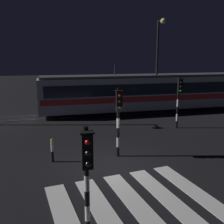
{
  "coord_description": "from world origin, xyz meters",
  "views": [
    {
      "loc": [
        -2.7,
        -10.47,
        4.77
      ],
      "look_at": [
        1.23,
        4.84,
        1.4
      ],
      "focal_mm": 41.87,
      "sensor_mm": 36.0,
      "label": 1
    }
  ],
  "objects_px": {
    "traffic_light_median_centre": "(119,112)",
    "traffic_light_kerb_mid_left": "(87,167)",
    "traffic_light_corner_far_right": "(179,95)",
    "street_lamp_trackside_right": "(158,56)",
    "bollard_island_edge": "(52,150)",
    "tram": "(144,92)"
  },
  "relations": [
    {
      "from": "traffic_light_median_centre",
      "to": "traffic_light_kerb_mid_left",
      "type": "relative_size",
      "value": 1.09
    },
    {
      "from": "traffic_light_kerb_mid_left",
      "to": "traffic_light_corner_far_right",
      "type": "relative_size",
      "value": 0.89
    },
    {
      "from": "street_lamp_trackside_right",
      "to": "traffic_light_corner_far_right",
      "type": "bearing_deg",
      "value": -96.89
    },
    {
      "from": "traffic_light_corner_far_right",
      "to": "bollard_island_edge",
      "type": "bearing_deg",
      "value": -155.59
    },
    {
      "from": "traffic_light_median_centre",
      "to": "traffic_light_corner_far_right",
      "type": "distance_m",
      "value": 6.58
    },
    {
      "from": "traffic_light_kerb_mid_left",
      "to": "bollard_island_edge",
      "type": "relative_size",
      "value": 2.76
    },
    {
      "from": "traffic_light_median_centre",
      "to": "street_lamp_trackside_right",
      "type": "relative_size",
      "value": 0.44
    },
    {
      "from": "traffic_light_kerb_mid_left",
      "to": "bollard_island_edge",
      "type": "xyz_separation_m",
      "value": [
        -0.76,
        5.49,
        -1.46
      ]
    },
    {
      "from": "street_lamp_trackside_right",
      "to": "traffic_light_median_centre",
      "type": "bearing_deg",
      "value": -123.85
    },
    {
      "from": "traffic_light_kerb_mid_left",
      "to": "traffic_light_corner_far_right",
      "type": "distance_m",
      "value": 12.0
    },
    {
      "from": "street_lamp_trackside_right",
      "to": "tram",
      "type": "bearing_deg",
      "value": 131.62
    },
    {
      "from": "traffic_light_median_centre",
      "to": "tram",
      "type": "bearing_deg",
      "value": 62.22
    },
    {
      "from": "traffic_light_corner_far_right",
      "to": "bollard_island_edge",
      "type": "distance_m",
      "value": 9.35
    },
    {
      "from": "traffic_light_kerb_mid_left",
      "to": "street_lamp_trackside_right",
      "type": "distance_m",
      "value": 16.47
    },
    {
      "from": "traffic_light_kerb_mid_left",
      "to": "street_lamp_trackside_right",
      "type": "xyz_separation_m",
      "value": [
        8.18,
        14.02,
        2.8
      ]
    },
    {
      "from": "traffic_light_corner_far_right",
      "to": "tram",
      "type": "height_order",
      "value": "tram"
    },
    {
      "from": "traffic_light_corner_far_right",
      "to": "traffic_light_kerb_mid_left",
      "type": "bearing_deg",
      "value": -129.32
    },
    {
      "from": "traffic_light_median_centre",
      "to": "tram",
      "type": "xyz_separation_m",
      "value": [
        5.05,
        9.58,
        -0.45
      ]
    },
    {
      "from": "traffic_light_median_centre",
      "to": "traffic_light_corner_far_right",
      "type": "relative_size",
      "value": 0.97
    },
    {
      "from": "traffic_light_corner_far_right",
      "to": "tram",
      "type": "bearing_deg",
      "value": 92.18
    },
    {
      "from": "tram",
      "to": "bollard_island_edge",
      "type": "xyz_separation_m",
      "value": [
        -8.15,
        -9.42,
        -1.19
      ]
    },
    {
      "from": "tram",
      "to": "bollard_island_edge",
      "type": "bearing_deg",
      "value": -130.89
    }
  ]
}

